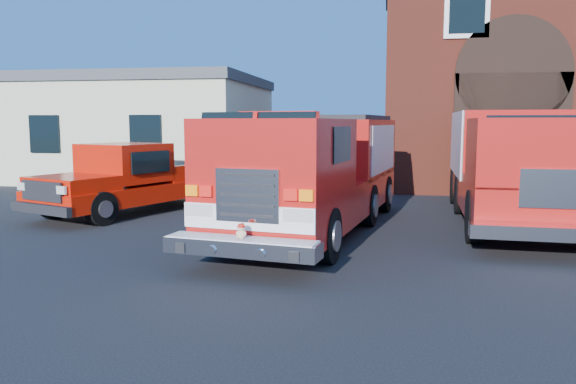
% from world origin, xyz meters
% --- Properties ---
extents(ground, '(100.00, 100.00, 0.00)m').
position_xyz_m(ground, '(0.00, 0.00, 0.00)').
color(ground, black).
rests_on(ground, ground).
extents(parking_stripe_far, '(0.12, 3.00, 0.01)m').
position_xyz_m(parking_stripe_far, '(6.50, 7.00, 0.00)').
color(parking_stripe_far, '#DBC20B').
rests_on(parking_stripe_far, ground).
extents(side_building, '(10.20, 8.20, 4.35)m').
position_xyz_m(side_building, '(-9.00, 13.00, 2.20)').
color(side_building, beige).
rests_on(side_building, ground).
extents(fire_engine, '(3.67, 8.78, 2.62)m').
position_xyz_m(fire_engine, '(0.07, 2.31, 1.36)').
color(fire_engine, black).
rests_on(fire_engine, ground).
extents(pickup_truck, '(4.00, 6.07, 1.87)m').
position_xyz_m(pickup_truck, '(-5.19, 4.03, 0.88)').
color(pickup_truck, black).
rests_on(pickup_truck, ground).
extents(secondary_truck, '(3.01, 8.47, 2.71)m').
position_xyz_m(secondary_truck, '(4.60, 4.24, 1.47)').
color(secondary_truck, black).
rests_on(secondary_truck, ground).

